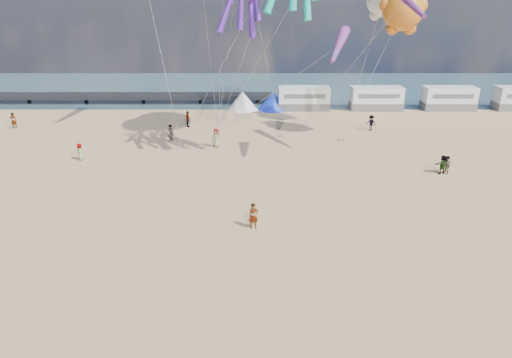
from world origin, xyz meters
name	(u,v)px	position (x,y,z in m)	size (l,w,h in m)	color
ground	(261,294)	(0.00, 0.00, 0.00)	(120.00, 120.00, 0.00)	tan
water	(257,88)	(0.00, 55.00, 0.02)	(120.00, 120.00, 0.00)	#32515F
pier	(57,96)	(-28.00, 44.00, 1.00)	(60.00, 3.00, 0.50)	black
motorhome_0	(304,98)	(6.00, 40.00, 1.50)	(6.60, 2.50, 3.00)	silver
motorhome_1	(376,98)	(15.50, 40.00, 1.50)	(6.60, 2.50, 3.00)	silver
motorhome_2	(449,98)	(25.00, 40.00, 1.50)	(6.60, 2.50, 3.00)	silver
tent_white	(243,101)	(-2.00, 40.00, 1.20)	(4.00, 4.00, 2.40)	white
tent_blue	(273,101)	(2.00, 40.00, 1.20)	(4.00, 4.00, 2.40)	#1933CC
standing_person	(254,216)	(-0.41, 7.01, 0.87)	(0.63, 0.42, 1.74)	tan
beachgoer_0	(80,152)	(-16.26, 20.19, 0.79)	(0.57, 0.38, 1.57)	#7F6659
beachgoer_1	(171,133)	(-9.00, 25.85, 0.89)	(0.87, 0.57, 1.78)	#7F6659
beachgoer_2	(371,123)	(12.52, 29.94, 0.87)	(0.85, 0.66, 1.74)	#7F6659
beachgoer_3	(188,119)	(-8.01, 31.45, 0.92)	(1.19, 0.69, 1.85)	#7F6659
beachgoer_4	(443,164)	(15.45, 16.76, 0.81)	(0.95, 0.40, 1.63)	#7F6659
beachgoer_5	(14,120)	(-27.58, 30.88, 0.92)	(1.70, 0.54, 1.83)	#7F6659
beachgoer_6	(216,138)	(-4.17, 24.06, 0.93)	(0.68, 0.44, 1.86)	#7F6659
beachgoer_7	(447,165)	(15.77, 16.69, 0.78)	(0.77, 0.50, 1.57)	#7F6659
sandbag_a	(181,145)	(-7.77, 24.32, 0.11)	(0.50, 0.35, 0.22)	gray
sandbag_b	(282,136)	(2.50, 27.50, 0.11)	(0.50, 0.35, 0.22)	gray
sandbag_c	(341,140)	(8.58, 26.01, 0.11)	(0.50, 0.35, 0.22)	gray
sandbag_d	(301,129)	(4.84, 30.31, 0.11)	(0.50, 0.35, 0.22)	gray
sandbag_e	(218,132)	(-4.39, 29.03, 0.11)	(0.50, 0.35, 0.22)	gray
kite_teddy_orange	(403,10)	(13.13, 24.96, 12.77)	(4.50, 4.24, 6.36)	orange
windsock_right	(339,46)	(6.27, 18.05, 10.32)	(0.90, 4.33, 4.33)	red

